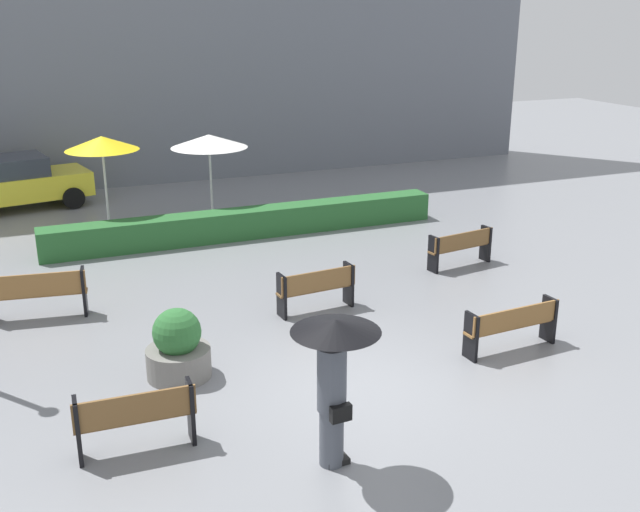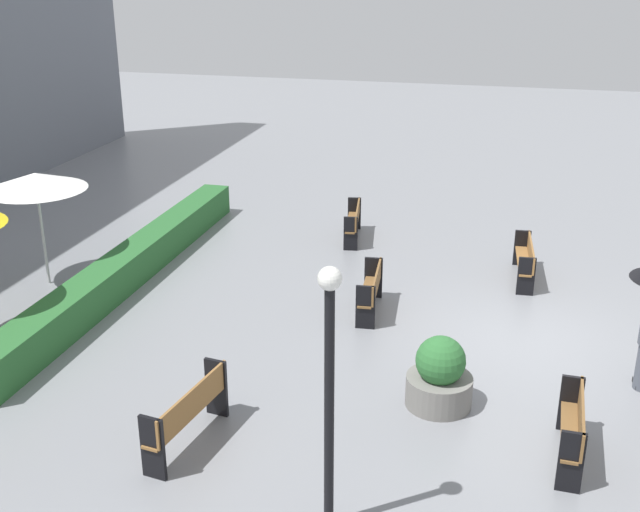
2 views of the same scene
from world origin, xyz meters
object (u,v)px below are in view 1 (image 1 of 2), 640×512
object	(u,v)px
bench_far_left	(37,291)
patio_umbrella_white	(209,141)
planter_pot	(178,348)
parked_car	(12,182)
pedestrian_with_umbrella	(334,367)
bench_near_right	(513,324)
patio_umbrella_yellow	(102,143)
bench_mid_center	(317,287)
bench_far_right	(461,246)
bench_near_left	(136,416)

from	to	relation	value
bench_far_left	patio_umbrella_white	distance (m)	7.38
planter_pot	patio_umbrella_white	bearing A→B (deg)	72.05
planter_pot	parked_car	world-z (taller)	parked_car
pedestrian_with_umbrella	parked_car	world-z (taller)	pedestrian_with_umbrella
bench_near_right	pedestrian_with_umbrella	size ratio (longest dim) A/B	0.88
patio_umbrella_yellow	patio_umbrella_white	world-z (taller)	patio_umbrella_yellow
patio_umbrella_yellow	planter_pot	bearing A→B (deg)	-90.03
parked_car	pedestrian_with_umbrella	bearing A→B (deg)	-77.10
patio_umbrella_white	parked_car	size ratio (longest dim) A/B	0.55
patio_umbrella_yellow	bench_near_right	bearing A→B (deg)	-60.33
patio_umbrella_white	parked_car	world-z (taller)	patio_umbrella_white
planter_pot	bench_mid_center	bearing A→B (deg)	28.41
patio_umbrella_white	bench_near_right	bearing A→B (deg)	-74.56
bench_mid_center	planter_pot	size ratio (longest dim) A/B	1.38
bench_far_left	patio_umbrella_yellow	world-z (taller)	patio_umbrella_yellow
bench_far_left	bench_mid_center	xyz separation A→B (m)	(5.07, -1.68, -0.05)
patio_umbrella_yellow	patio_umbrella_white	distance (m)	2.82
pedestrian_with_umbrella	planter_pot	world-z (taller)	pedestrian_with_umbrella
patio_umbrella_white	pedestrian_with_umbrella	bearing A→B (deg)	-97.11
pedestrian_with_umbrella	planter_pot	xyz separation A→B (m)	(-1.33, 3.25, -0.94)
pedestrian_with_umbrella	patio_umbrella_white	distance (m)	12.07
bench_far_left	patio_umbrella_yellow	bearing A→B (deg)	68.98
pedestrian_with_umbrella	patio_umbrella_white	world-z (taller)	patio_umbrella_white
patio_umbrella_yellow	patio_umbrella_white	size ratio (longest dim) A/B	1.07
patio_umbrella_yellow	parked_car	xyz separation A→B (m)	(-2.24, 3.79, -1.61)
bench_mid_center	parked_car	size ratio (longest dim) A/B	0.36
bench_near_right	parked_car	distance (m)	15.65
bench_mid_center	planter_pot	distance (m)	3.51
bench_far_left	patio_umbrella_yellow	xyz separation A→B (m)	(1.98, 5.16, 1.87)
bench_near_right	pedestrian_with_umbrella	bearing A→B (deg)	-154.82
bench_far_right	planter_pot	size ratio (longest dim) A/B	1.46
patio_umbrella_white	parked_car	xyz separation A→B (m)	(-5.05, 3.61, -1.45)
bench_far_left	bench_near_left	xyz separation A→B (m)	(0.99, -5.32, -0.02)
bench_far_left	bench_mid_center	distance (m)	5.34
bench_mid_center	bench_near_left	size ratio (longest dim) A/B	1.00
patio_umbrella_white	patio_umbrella_yellow	bearing A→B (deg)	-176.20
bench_mid_center	patio_umbrella_white	distance (m)	7.25
bench_far_left	bench_far_right	xyz separation A→B (m)	(9.15, -0.46, -0.06)
bench_mid_center	bench_far_right	bearing A→B (deg)	16.69
bench_near_right	patio_umbrella_yellow	distance (m)	11.40
bench_near_left	planter_pot	world-z (taller)	planter_pot
bench_near_left	parked_car	bearing A→B (deg)	95.01
bench_far_right	planter_pot	bearing A→B (deg)	-158.01
bench_near_left	patio_umbrella_white	size ratio (longest dim) A/B	0.66
planter_pot	patio_umbrella_yellow	size ratio (longest dim) A/B	0.45
bench_near_left	patio_umbrella_white	distance (m)	11.45
bench_far_right	parked_car	bearing A→B (deg)	134.97
planter_pot	parked_car	size ratio (longest dim) A/B	0.26
bench_far_left	patio_umbrella_white	size ratio (longest dim) A/B	0.75
bench_near_right	patio_umbrella_yellow	world-z (taller)	patio_umbrella_yellow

